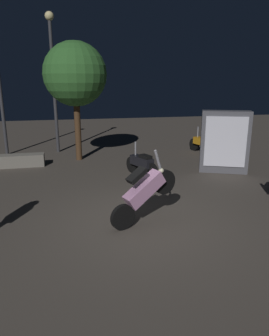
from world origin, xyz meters
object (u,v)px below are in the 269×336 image
object	(u,v)px
motorcycle_black_parked_left	(142,164)
kiosk_billboard	(225,142)
motorcycle_pink_foreground	(144,192)
motorcycle_orange_parked_right	(203,143)
streetlamp_near	(53,68)

from	to	relation	value
motorcycle_black_parked_left	kiosk_billboard	bearing A→B (deg)	-114.15
motorcycle_pink_foreground	motorcycle_orange_parked_right	xyz separation A→B (m)	(4.20, 6.28, -0.31)
motorcycle_pink_foreground	kiosk_billboard	size ratio (longest dim) A/B	0.78
motorcycle_pink_foreground	motorcycle_orange_parked_right	distance (m)	7.56
kiosk_billboard	motorcycle_orange_parked_right	bearing A→B (deg)	-78.07
motorcycle_orange_parked_right	kiosk_billboard	bearing A→B (deg)	151.77
motorcycle_pink_foreground	motorcycle_orange_parked_right	size ratio (longest dim) A/B	1.01
motorcycle_black_parked_left	motorcycle_orange_parked_right	size ratio (longest dim) A/B	0.97
motorcycle_pink_foreground	streetlamp_near	bearing A→B (deg)	83.00
motorcycle_orange_parked_right	kiosk_billboard	world-z (taller)	kiosk_billboard
motorcycle_black_parked_left	streetlamp_near	world-z (taller)	streetlamp_near
streetlamp_near	motorcycle_orange_parked_right	bearing A→B (deg)	-14.15
motorcycle_pink_foreground	motorcycle_orange_parked_right	world-z (taller)	motorcycle_pink_foreground
kiosk_billboard	streetlamp_near	bearing A→B (deg)	-15.76
motorcycle_pink_foreground	kiosk_billboard	bearing A→B (deg)	21.44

